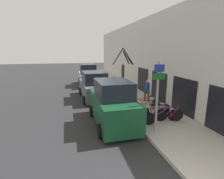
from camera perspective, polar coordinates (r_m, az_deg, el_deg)
ground_plane at (r=14.56m, az=-4.69°, el=-2.50°), size 80.00×80.00×0.00m
sidewalk_curb at (r=17.74m, az=2.17°, el=0.56°), size 3.20×32.00×0.15m
building_facade at (r=17.84m, az=7.84°, el=10.72°), size 0.23×32.00×6.50m
signpost at (r=7.86m, az=14.58°, el=-1.51°), size 0.58×0.12×3.24m
bicycle_0 at (r=9.42m, az=16.73°, el=-8.29°), size 2.29×0.44×0.87m
bicycle_1 at (r=9.59m, az=15.19°, el=-7.88°), size 2.08×0.46×0.84m
bicycle_2 at (r=9.60m, az=10.42°, el=-7.35°), size 2.16×1.15×0.96m
bicycle_3 at (r=10.30m, az=14.00°, el=-6.39°), size 2.03×0.46×0.83m
bicycle_4 at (r=10.55m, az=11.59°, el=-5.77°), size 1.93×0.93×0.84m
bicycle_5 at (r=10.68m, az=10.72°, el=-5.23°), size 2.32×0.90×0.98m
parked_car_0 at (r=9.07m, az=0.17°, el=-4.91°), size 2.07×4.38×2.35m
parked_car_1 at (r=14.04m, az=-5.91°, el=1.02°), size 2.24×4.66×2.17m
parked_car_2 at (r=19.50m, az=-7.87°, el=4.46°), size 2.06×4.37×2.34m
pedestrian_near at (r=12.94m, az=11.38°, el=0.17°), size 0.41×0.35×1.57m
street_tree at (r=12.56m, az=3.70°, el=4.03°), size 1.48×0.75×3.84m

